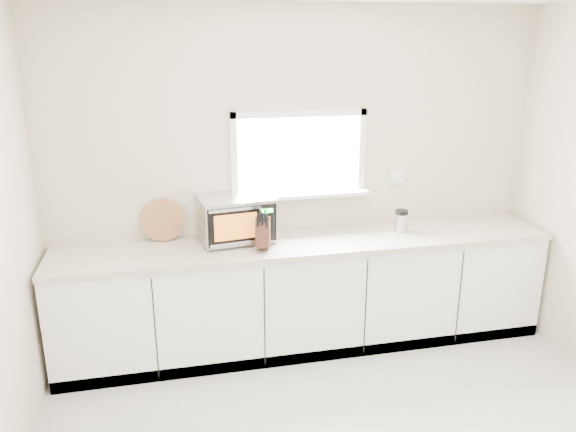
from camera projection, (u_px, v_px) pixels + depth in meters
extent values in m
cube|color=beige|center=(298.00, 178.00, 4.57)|extent=(4.00, 0.02, 2.70)
cube|color=white|center=(299.00, 154.00, 4.49)|extent=(1.00, 0.02, 0.60)
cube|color=white|center=(301.00, 195.00, 4.53)|extent=(1.12, 0.16, 0.03)
cube|color=white|center=(300.00, 114.00, 4.38)|extent=(1.10, 0.04, 0.05)
cube|color=white|center=(299.00, 194.00, 4.58)|extent=(1.10, 0.04, 0.05)
cube|color=white|center=(234.00, 157.00, 4.37)|extent=(0.05, 0.04, 0.70)
cube|color=white|center=(362.00, 152.00, 4.59)|extent=(0.05, 0.04, 0.70)
cube|color=white|center=(396.00, 177.00, 4.74)|extent=(0.12, 0.01, 0.12)
cube|color=white|center=(306.00, 295.00, 4.56)|extent=(3.92, 0.60, 0.88)
cube|color=beige|center=(307.00, 243.00, 4.41)|extent=(3.92, 0.64, 0.04)
cylinder|color=black|center=(212.00, 249.00, 4.20)|extent=(0.03, 0.03, 0.02)
cylinder|color=black|center=(202.00, 235.00, 4.50)|extent=(0.03, 0.03, 0.02)
cylinder|color=black|center=(270.00, 242.00, 4.35)|extent=(0.03, 0.03, 0.02)
cylinder|color=black|center=(258.00, 229.00, 4.65)|extent=(0.03, 0.03, 0.02)
cube|color=#ADB0B5|center=(235.00, 218.00, 4.37)|extent=(0.60, 0.49, 0.33)
cube|color=black|center=(243.00, 226.00, 4.18)|extent=(0.53, 0.08, 0.29)
cube|color=orange|center=(236.00, 227.00, 4.16)|extent=(0.32, 0.05, 0.20)
cylinder|color=silver|center=(261.00, 225.00, 4.20)|extent=(0.02, 0.02, 0.26)
cube|color=black|center=(267.00, 223.00, 4.24)|extent=(0.13, 0.02, 0.28)
cube|color=#19FF33|center=(267.00, 211.00, 4.20)|extent=(0.09, 0.02, 0.03)
cube|color=silver|center=(235.00, 197.00, 4.32)|extent=(0.60, 0.49, 0.01)
cube|color=#4E2D1B|center=(263.00, 232.00, 4.19)|extent=(0.16, 0.24, 0.27)
cube|color=black|center=(258.00, 220.00, 4.11)|extent=(0.03, 0.05, 0.10)
cube|color=black|center=(262.00, 219.00, 4.11)|extent=(0.03, 0.05, 0.10)
cube|color=black|center=(267.00, 222.00, 4.11)|extent=(0.03, 0.05, 0.10)
cube|color=black|center=(260.00, 216.00, 4.10)|extent=(0.03, 0.05, 0.10)
cube|color=black|center=(265.00, 216.00, 4.10)|extent=(0.03, 0.05, 0.10)
cylinder|color=#A87341|center=(163.00, 220.00, 4.36)|extent=(0.33, 0.08, 0.33)
cylinder|color=#ADB0B5|center=(401.00, 223.00, 4.59)|extent=(0.12, 0.12, 0.15)
cylinder|color=black|center=(402.00, 212.00, 4.56)|extent=(0.11, 0.11, 0.04)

